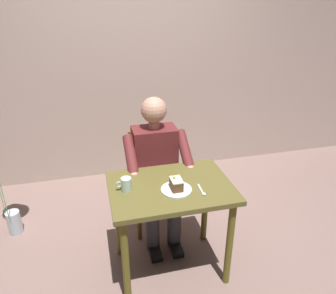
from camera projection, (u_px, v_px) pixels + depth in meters
ground_plane at (170, 266)px, 2.53m from camera, size 14.00×14.00×0.00m
cafe_rear_panel at (131, 43)px, 3.36m from camera, size 6.40×0.12×3.00m
dining_table at (171, 200)px, 2.26m from camera, size 0.85×0.61×0.75m
chair at (153, 175)px, 2.87m from camera, size 0.42×0.42×0.88m
seated_person at (157, 169)px, 2.66m from camera, size 0.53×0.58×1.24m
dessert_plate at (176, 189)px, 2.15m from camera, size 0.21×0.21×0.01m
cake_slice at (176, 184)px, 2.13m from camera, size 0.07×0.11×0.10m
coffee_cup at (126, 184)px, 2.14m from camera, size 0.11×0.07×0.09m
dessert_spoon at (202, 191)px, 2.14m from camera, size 0.03×0.14×0.01m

